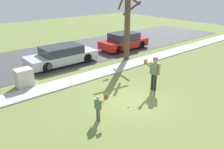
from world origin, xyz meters
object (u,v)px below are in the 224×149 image
person_adult (154,70)px  baseball (128,106)px  utility_cabinet (24,78)px  parked_hatchback_red (124,41)px  street_tree_near (127,19)px  parked_sedan_silver (62,55)px  person_child (100,104)px

person_adult → baseball: size_ratio=22.70×
utility_cabinet → parked_hatchback_red: bearing=13.9°
person_adult → utility_cabinet: size_ratio=1.74×
street_tree_near → parked_sedan_silver: street_tree_near is taller
person_adult → person_child: person_adult is taller
baseball → parked_sedan_silver: parked_sedan_silver is taller
person_child → parked_hatchback_red: 10.56m
utility_cabinet → street_tree_near: bearing=1.0°
parked_hatchback_red → street_tree_near: bearing=52.0°
parked_hatchback_red → person_child: bearing=42.7°
baseball → utility_cabinet: size_ratio=0.08×
utility_cabinet → street_tree_near: (7.27, 0.13, 2.31)m
person_child → baseball: bearing=-5.8°
person_child → utility_cabinet: bearing=95.4°
baseball → person_child: bearing=-178.6°
parked_sedan_silver → parked_hatchback_red: (5.70, 0.23, 0.04)m
street_tree_near → parked_sedan_silver: 4.98m
parked_hatchback_red → baseball: bearing=48.8°
person_adult → parked_hatchback_red: bearing=-129.1°
street_tree_near → parked_sedan_silver: bearing=155.8°
parked_sedan_silver → utility_cabinet: bearing=31.7°
parked_hatchback_red → parked_sedan_silver: bearing=2.3°
street_tree_near → parked_hatchback_red: size_ratio=1.31×
street_tree_near → parked_hatchback_red: (1.61, 2.06, -2.13)m
parked_sedan_silver → parked_hatchback_red: 5.70m
parked_sedan_silver → parked_hatchback_red: bearing=-177.7°
baseball → utility_cabinet: 5.61m
baseball → street_tree_near: street_tree_near is taller
parked_sedan_silver → person_child: bearing=73.4°
person_child → baseball: size_ratio=14.87×
baseball → street_tree_near: bearing=47.6°
person_child → parked_hatchback_red: (7.76, 7.16, -0.05)m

